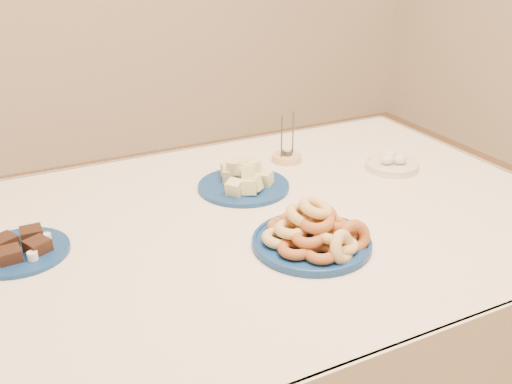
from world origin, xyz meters
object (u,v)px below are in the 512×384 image
at_px(dining_table, 248,256).
at_px(candle_holder, 287,157).
at_px(donut_platter, 314,234).
at_px(melon_plate, 244,180).
at_px(egg_bowl, 392,164).
at_px(brownie_plate, 21,249).

height_order(dining_table, candle_holder, candle_holder).
bearing_deg(donut_platter, melon_plate, 91.16).
bearing_deg(dining_table, egg_bowl, 10.82).
bearing_deg(melon_plate, egg_bowl, -8.79).
distance_m(donut_platter, melon_plate, 0.36).
height_order(donut_platter, candle_holder, candle_holder).
xyz_separation_m(donut_platter, egg_bowl, (0.46, 0.29, -0.02)).
xyz_separation_m(donut_platter, candle_holder, (0.20, 0.49, -0.02)).
xyz_separation_m(candle_holder, egg_bowl, (0.26, -0.20, 0.00)).
bearing_deg(candle_holder, egg_bowl, -38.10).
height_order(dining_table, donut_platter, donut_platter).
bearing_deg(egg_bowl, donut_platter, -147.71).
relative_size(brownie_plate, egg_bowl, 1.47).
distance_m(dining_table, egg_bowl, 0.57).
distance_m(donut_platter, candle_holder, 0.53).
distance_m(melon_plate, candle_holder, 0.25).
relative_size(donut_platter, candle_holder, 2.29).
bearing_deg(brownie_plate, egg_bowl, 1.12).
bearing_deg(candle_holder, melon_plate, -148.58).
relative_size(candle_holder, egg_bowl, 0.82).
bearing_deg(dining_table, donut_platter, -66.16).
bearing_deg(egg_bowl, dining_table, -169.18).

